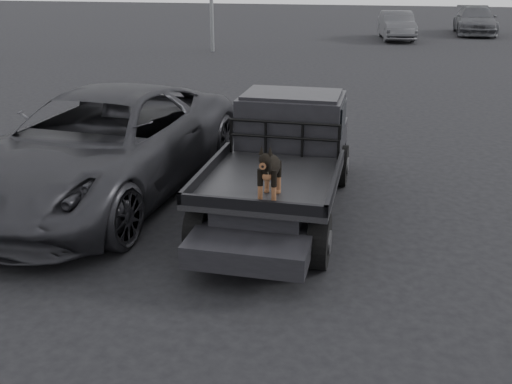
% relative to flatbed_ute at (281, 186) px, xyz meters
% --- Properties ---
extents(ground, '(120.00, 120.00, 0.00)m').
position_rel_flatbed_ute_xyz_m(ground, '(0.53, -1.66, -0.46)').
color(ground, black).
rests_on(ground, ground).
extents(flatbed_ute, '(2.00, 5.40, 0.92)m').
position_rel_flatbed_ute_xyz_m(flatbed_ute, '(0.00, 0.00, 0.00)').
color(flatbed_ute, black).
rests_on(flatbed_ute, ground).
extents(ute_cab, '(1.72, 1.30, 0.88)m').
position_rel_flatbed_ute_xyz_m(ute_cab, '(0.00, 0.95, 0.90)').
color(ute_cab, black).
rests_on(ute_cab, flatbed_ute).
extents(headache_rack, '(1.80, 0.08, 0.55)m').
position_rel_flatbed_ute_xyz_m(headache_rack, '(0.00, 0.20, 0.74)').
color(headache_rack, black).
rests_on(headache_rack, flatbed_ute).
extents(dog, '(0.32, 0.60, 0.74)m').
position_rel_flatbed_ute_xyz_m(dog, '(0.14, -1.63, 0.83)').
color(dog, black).
rests_on(dog, flatbed_ute).
extents(parked_suv, '(3.42, 6.68, 1.80)m').
position_rel_flatbed_ute_xyz_m(parked_suv, '(-3.18, 0.15, 0.44)').
color(parked_suv, '#2B2B30').
rests_on(parked_suv, ground).
extents(distant_car_a, '(2.22, 4.82, 1.53)m').
position_rel_flatbed_ute_xyz_m(distant_car_a, '(1.90, 25.62, 0.31)').
color(distant_car_a, '#434447').
rests_on(distant_car_a, ground).
extents(distant_car_b, '(2.40, 5.62, 1.62)m').
position_rel_flatbed_ute_xyz_m(distant_car_b, '(6.56, 29.57, 0.35)').
color(distant_car_b, '#4A4B50').
rests_on(distant_car_b, ground).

